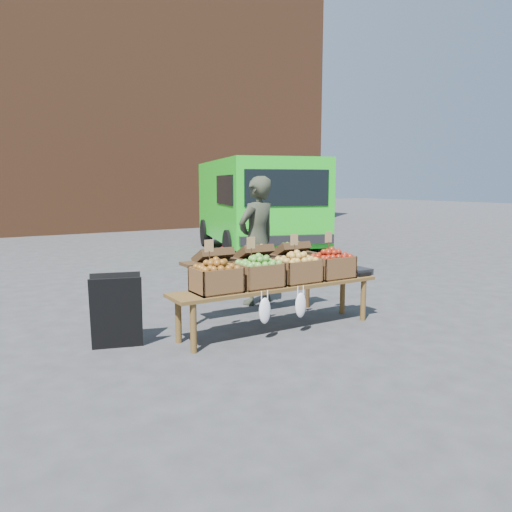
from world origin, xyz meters
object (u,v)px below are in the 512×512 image
display_bench (278,308)px  chalkboard_sign (116,311)px  weighing_scale (356,271)px  crate_red_apples (297,271)px  crate_golden_apples (216,280)px  crate_russet_pears (258,275)px  delivery_van (256,207)px  back_table (254,278)px  crate_green_apples (332,267)px  vendor (257,241)px

display_bench → chalkboard_sign: bearing=168.0°
weighing_scale → crate_red_apples: bearing=180.0°
crate_golden_apples → weighing_scale: (2.08, 0.00, -0.10)m
display_bench → crate_red_apples: 0.51m
chalkboard_sign → crate_red_apples: crate_red_apples is taller
crate_russet_pears → weighing_scale: size_ratio=1.47×
display_bench → crate_red_apples: bearing=0.0°
display_bench → delivery_van: bearing=60.5°
back_table → crate_green_apples: back_table is taller
vendor → back_table: vendor is taller
chalkboard_sign → crate_red_apples: size_ratio=1.62×
crate_russet_pears → back_table: bearing=62.3°
vendor → crate_golden_apples: vendor is taller
vendor → crate_red_apples: vendor is taller
back_table → display_bench: (-0.10, -0.72, -0.24)m
chalkboard_sign → crate_golden_apples: (1.01, -0.39, 0.30)m
vendor → crate_green_apples: size_ratio=3.74×
vendor → crate_red_apples: 1.36m
chalkboard_sign → back_table: (1.93, 0.33, 0.11)m
vendor → weighing_scale: 1.54m
back_table → crate_green_apples: bearing=-44.9°
delivery_van → weighing_scale: 6.41m
delivery_van → back_table: bearing=-105.6°
chalkboard_sign → back_table: 1.97m
chalkboard_sign → crate_golden_apples: 1.12m
delivery_van → crate_golden_apples: size_ratio=10.36×
crate_russet_pears → weighing_scale: (1.52, 0.00, -0.10)m
vendor → crate_golden_apples: bearing=30.1°
back_table → weighing_scale: back_table is taller
chalkboard_sign → crate_russet_pears: bearing=2.3°
display_bench → crate_red_apples: (0.27, 0.00, 0.42)m
chalkboard_sign → display_bench: (1.83, -0.39, -0.12)m
delivery_van → crate_green_apples: bearing=-96.8°
crate_red_apples → weighing_scale: 0.98m
delivery_van → crate_green_apples: 6.55m
crate_golden_apples → weighing_scale: bearing=0.0°
chalkboard_sign → crate_russet_pears: size_ratio=1.62×
crate_russet_pears → crate_red_apples: 0.55m
weighing_scale → delivery_van: bearing=70.3°
crate_red_apples → crate_golden_apples: bearing=180.0°
crate_russet_pears → crate_red_apples: same height
display_bench → crate_green_apples: (0.82, 0.00, 0.42)m
crate_golden_apples → crate_russet_pears: bearing=0.0°
delivery_van → crate_russet_pears: 7.06m
back_table → crate_green_apples: size_ratio=4.20×
crate_red_apples → vendor: bearing=79.3°
display_bench → crate_russet_pears: crate_russet_pears is taller
back_table → crate_green_apples: (0.72, -0.72, 0.19)m
crate_green_apples → crate_russet_pears: bearing=180.0°
weighing_scale → crate_russet_pears: bearing=180.0°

